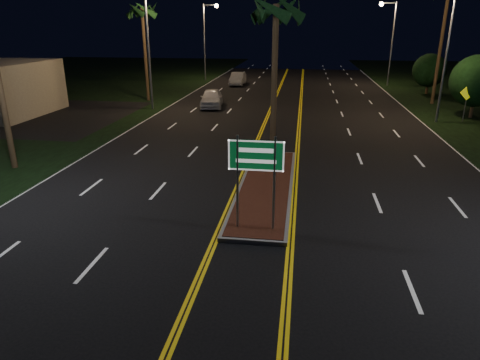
% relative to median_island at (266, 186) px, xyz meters
% --- Properties ---
extents(ground, '(120.00, 120.00, 0.00)m').
position_rel_median_island_xyz_m(ground, '(0.00, -7.00, -0.08)').
color(ground, black).
rests_on(ground, ground).
extents(median_island, '(2.25, 10.25, 0.17)m').
position_rel_median_island_xyz_m(median_island, '(0.00, 0.00, 0.00)').
color(median_island, gray).
rests_on(median_island, ground).
extents(highway_sign, '(1.80, 0.08, 3.20)m').
position_rel_median_island_xyz_m(highway_sign, '(0.00, -4.20, 2.32)').
color(highway_sign, gray).
rests_on(highway_sign, ground).
extents(streetlight_left_mid, '(1.91, 0.44, 9.00)m').
position_rel_median_island_xyz_m(streetlight_left_mid, '(-10.61, 17.00, 5.57)').
color(streetlight_left_mid, gray).
rests_on(streetlight_left_mid, ground).
extents(streetlight_left_far, '(1.91, 0.44, 9.00)m').
position_rel_median_island_xyz_m(streetlight_left_far, '(-10.61, 37.00, 5.57)').
color(streetlight_left_far, gray).
rests_on(streetlight_left_far, ground).
extents(streetlight_right_mid, '(1.91, 0.44, 9.00)m').
position_rel_median_island_xyz_m(streetlight_right_mid, '(10.61, 15.00, 5.57)').
color(streetlight_right_mid, gray).
rests_on(streetlight_right_mid, ground).
extents(streetlight_right_far, '(1.91, 0.44, 9.00)m').
position_rel_median_island_xyz_m(streetlight_right_far, '(10.61, 35.00, 5.57)').
color(streetlight_right_far, gray).
rests_on(streetlight_right_far, ground).
extents(palm_median, '(2.40, 2.40, 8.30)m').
position_rel_median_island_xyz_m(palm_median, '(0.00, 3.50, 7.19)').
color(palm_median, '#382819').
rests_on(palm_median, ground).
extents(palm_left_far, '(2.40, 2.40, 8.80)m').
position_rel_median_island_xyz_m(palm_left_far, '(-12.80, 21.00, 7.66)').
color(palm_left_far, '#382819').
rests_on(palm_left_far, ground).
extents(shrub_mid, '(3.78, 3.78, 4.62)m').
position_rel_median_island_xyz_m(shrub_mid, '(14.00, 17.00, 2.64)').
color(shrub_mid, '#382819').
rests_on(shrub_mid, ground).
extents(shrub_far, '(3.24, 3.24, 3.96)m').
position_rel_median_island_xyz_m(shrub_far, '(13.80, 29.00, 2.25)').
color(shrub_far, '#382819').
rests_on(shrub_far, ground).
extents(car_near, '(3.01, 5.56, 1.76)m').
position_rel_median_island_xyz_m(car_near, '(-6.30, 18.57, 0.80)').
color(car_near, silver).
rests_on(car_near, ground).
extents(car_far, '(2.11, 4.91, 1.63)m').
position_rel_median_island_xyz_m(car_far, '(-6.23, 33.08, 0.73)').
color(car_far, silver).
rests_on(car_far, ground).
extents(warning_sign, '(1.09, 0.23, 2.63)m').
position_rel_median_island_xyz_m(warning_sign, '(13.00, 15.58, 1.64)').
color(warning_sign, gray).
rests_on(warning_sign, ground).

